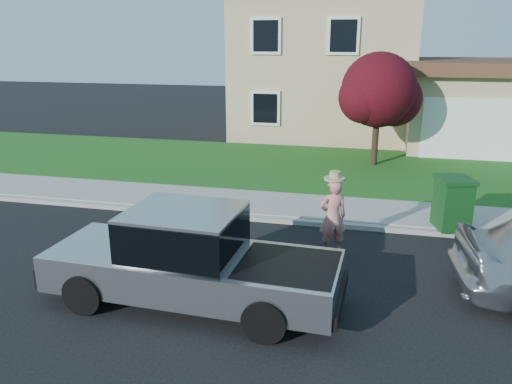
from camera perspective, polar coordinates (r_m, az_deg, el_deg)
ground at (r=10.18m, az=-1.69°, el=-8.97°), size 80.00×80.00×0.00m
curb at (r=12.60m, az=6.11°, el=-3.50°), size 40.00×0.20×0.12m
sidewalk at (r=13.63m, az=6.71°, el=-1.85°), size 40.00×2.00×0.15m
lawn at (r=17.94m, az=8.41°, el=2.62°), size 40.00×7.00×0.10m
house at (r=25.27m, az=11.11°, el=13.81°), size 14.00×11.30×6.85m
pickup_truck at (r=8.79m, az=-7.42°, el=-7.75°), size 5.28×2.11×1.71m
woman at (r=10.75m, az=8.77°, el=-2.66°), size 0.72×0.62×1.85m
ornamental_tree at (r=18.28m, az=13.96°, el=10.85°), size 2.90×2.61×3.98m
trash_bin at (r=12.64m, az=21.54°, el=-1.14°), size 0.95×1.03×1.24m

